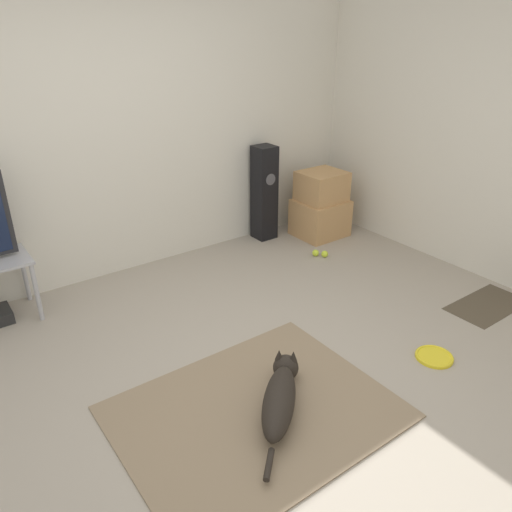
{
  "coord_description": "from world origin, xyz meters",
  "views": [
    {
      "loc": [
        -1.48,
        -2.04,
        2.12
      ],
      "look_at": [
        0.6,
        0.81,
        0.45
      ],
      "focal_mm": 35.0,
      "sensor_mm": 36.0,
      "label": 1
    }
  ],
  "objects_px": {
    "cardboard_box_upper": "(322,186)",
    "tennis_ball_near_speaker": "(325,254)",
    "tennis_ball_by_boxes": "(316,253)",
    "cardboard_box_lower": "(320,218)",
    "dog": "(280,396)",
    "frisbee": "(434,357)",
    "floor_speaker": "(264,193)"
  },
  "relations": [
    {
      "from": "dog",
      "to": "tennis_ball_by_boxes",
      "type": "bearing_deg",
      "value": 42.25
    },
    {
      "from": "cardboard_box_lower",
      "to": "tennis_ball_by_boxes",
      "type": "relative_size",
      "value": 7.78
    },
    {
      "from": "cardboard_box_lower",
      "to": "cardboard_box_upper",
      "type": "height_order",
      "value": "cardboard_box_upper"
    },
    {
      "from": "dog",
      "to": "cardboard_box_lower",
      "type": "bearing_deg",
      "value": 42.53
    },
    {
      "from": "tennis_ball_by_boxes",
      "to": "cardboard_box_upper",
      "type": "bearing_deg",
      "value": 43.84
    },
    {
      "from": "cardboard_box_upper",
      "to": "dog",
      "type": "bearing_deg",
      "value": -137.43
    },
    {
      "from": "dog",
      "to": "floor_speaker",
      "type": "xyz_separation_m",
      "value": [
        1.52,
        2.18,
        0.38
      ]
    },
    {
      "from": "tennis_ball_by_boxes",
      "to": "tennis_ball_near_speaker",
      "type": "xyz_separation_m",
      "value": [
        0.06,
        -0.07,
        0.0
      ]
    },
    {
      "from": "cardboard_box_upper",
      "to": "floor_speaker",
      "type": "xyz_separation_m",
      "value": [
        -0.53,
        0.3,
        -0.05
      ]
    },
    {
      "from": "frisbee",
      "to": "floor_speaker",
      "type": "xyz_separation_m",
      "value": [
        0.33,
        2.41,
        0.48
      ]
    },
    {
      "from": "dog",
      "to": "tennis_ball_near_speaker",
      "type": "height_order",
      "value": "dog"
    },
    {
      "from": "cardboard_box_upper",
      "to": "floor_speaker",
      "type": "bearing_deg",
      "value": 150.72
    },
    {
      "from": "frisbee",
      "to": "cardboard_box_upper",
      "type": "bearing_deg",
      "value": 67.75
    },
    {
      "from": "tennis_ball_by_boxes",
      "to": "frisbee",
      "type": "bearing_deg",
      "value": -104.83
    },
    {
      "from": "floor_speaker",
      "to": "dog",
      "type": "bearing_deg",
      "value": -124.86
    },
    {
      "from": "tennis_ball_near_speaker",
      "to": "frisbee",
      "type": "bearing_deg",
      "value": -107.22
    },
    {
      "from": "tennis_ball_near_speaker",
      "to": "cardboard_box_upper",
      "type": "bearing_deg",
      "value": 52.69
    },
    {
      "from": "cardboard_box_lower",
      "to": "tennis_ball_near_speaker",
      "type": "xyz_separation_m",
      "value": [
        -0.35,
        -0.46,
        -0.16
      ]
    },
    {
      "from": "frisbee",
      "to": "tennis_ball_by_boxes",
      "type": "xyz_separation_m",
      "value": [
        0.46,
        1.72,
        0.02
      ]
    },
    {
      "from": "floor_speaker",
      "to": "tennis_ball_near_speaker",
      "type": "bearing_deg",
      "value": -76.82
    },
    {
      "from": "cardboard_box_upper",
      "to": "tennis_ball_by_boxes",
      "type": "xyz_separation_m",
      "value": [
        -0.41,
        -0.39,
        -0.51
      ]
    },
    {
      "from": "cardboard_box_upper",
      "to": "tennis_ball_near_speaker",
      "type": "bearing_deg",
      "value": -127.31
    },
    {
      "from": "tennis_ball_by_boxes",
      "to": "tennis_ball_near_speaker",
      "type": "bearing_deg",
      "value": -51.89
    },
    {
      "from": "dog",
      "to": "floor_speaker",
      "type": "relative_size",
      "value": 0.71
    },
    {
      "from": "cardboard_box_lower",
      "to": "frisbee",
      "type": "bearing_deg",
      "value": -112.2
    },
    {
      "from": "tennis_ball_by_boxes",
      "to": "tennis_ball_near_speaker",
      "type": "height_order",
      "value": "same"
    },
    {
      "from": "cardboard_box_lower",
      "to": "floor_speaker",
      "type": "bearing_deg",
      "value": 149.86
    },
    {
      "from": "dog",
      "to": "floor_speaker",
      "type": "height_order",
      "value": "floor_speaker"
    },
    {
      "from": "frisbee",
      "to": "floor_speaker",
      "type": "height_order",
      "value": "floor_speaker"
    },
    {
      "from": "frisbee",
      "to": "cardboard_box_upper",
      "type": "xyz_separation_m",
      "value": [
        0.86,
        2.11,
        0.53
      ]
    },
    {
      "from": "dog",
      "to": "frisbee",
      "type": "xyz_separation_m",
      "value": [
        1.19,
        -0.23,
        -0.1
      ]
    },
    {
      "from": "tennis_ball_near_speaker",
      "to": "tennis_ball_by_boxes",
      "type": "bearing_deg",
      "value": 128.11
    }
  ]
}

